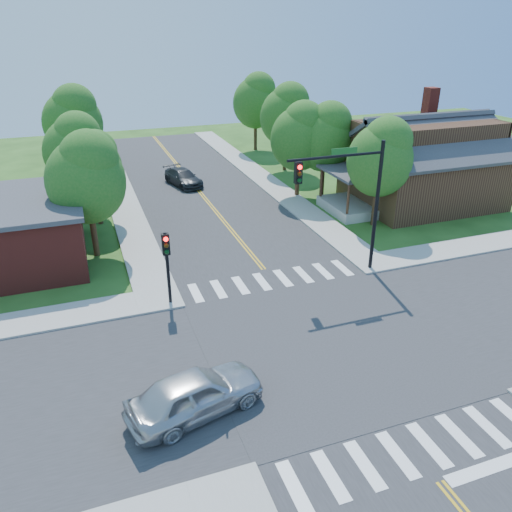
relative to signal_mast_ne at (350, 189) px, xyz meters
name	(u,v)px	position (x,y,z in m)	size (l,w,h in m)	color
ground	(325,345)	(-3.91, -5.59, -4.85)	(100.00, 100.00, 0.00)	#284D18
road_ns	(326,344)	(-3.91, -5.59, -4.83)	(10.00, 90.00, 0.04)	#2D2D30
road_ew	(326,344)	(-3.91, -5.59, -4.83)	(90.00, 10.00, 0.04)	#2D2D30
intersection_patch	(325,345)	(-3.91, -5.59, -4.85)	(10.20, 10.20, 0.06)	#2D2D30
sidewalk_ne	(413,194)	(11.90, 10.23, -4.78)	(40.00, 40.00, 0.14)	#9E9B93
crosswalk_north	(273,280)	(-3.91, 0.61, -4.80)	(8.85, 2.00, 0.01)	white
crosswalk_south	(413,450)	(-3.91, -11.79, -4.80)	(8.85, 2.00, 0.01)	white
centerline	(326,344)	(-3.91, -5.59, -4.80)	(0.30, 90.00, 0.01)	gold
stop_bar	(507,462)	(-1.41, -13.19, -4.85)	(4.60, 0.45, 0.09)	white
signal_mast_ne	(350,189)	(0.00, 0.00, 0.00)	(5.30, 0.42, 7.20)	black
signal_pole_nw	(167,255)	(-9.51, -0.01, -2.19)	(0.34, 0.42, 3.80)	black
house_ne	(424,159)	(11.19, 8.65, -1.52)	(13.05, 8.80, 7.11)	black
tree_e_a	(382,156)	(5.56, 5.74, -0.09)	(4.28, 4.06, 7.27)	#382314
tree_e_b	(326,135)	(4.92, 12.28, -0.03)	(4.33, 4.11, 7.36)	#382314
tree_e_c	(287,113)	(5.21, 20.46, 0.31)	(4.63, 4.40, 7.87)	#382314
tree_e_d	(256,99)	(5.40, 28.96, 0.37)	(4.69, 4.45, 7.97)	#382314
tree_w_a	(87,176)	(-12.44, 7.07, 0.00)	(4.35, 4.14, 7.40)	#382314
tree_w_b	(76,148)	(-12.81, 14.71, -0.12)	(4.25, 4.04, 7.22)	#382314
tree_w_c	(73,119)	(-12.68, 22.82, 0.48)	(4.78, 4.54, 8.13)	#382314
tree_w_d	(69,112)	(-12.97, 31.06, -0.21)	(4.17, 3.96, 7.09)	#382314
tree_house	(300,135)	(3.17, 13.08, -0.02)	(4.34, 4.12, 7.38)	#382314
tree_bldg	(94,163)	(-11.86, 12.29, -0.67)	(3.76, 3.57, 6.39)	#382314
car_silver	(195,394)	(-10.10, -7.72, -4.02)	(5.21, 3.09, 1.66)	#B8BCC0
car_dgrey	(183,178)	(-4.73, 18.92, -4.19)	(2.93, 4.88, 1.32)	#27292B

